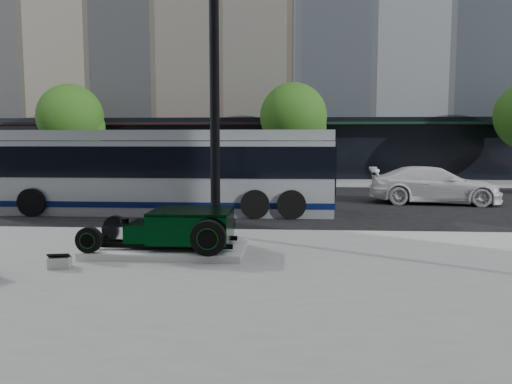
# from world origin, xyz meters

# --- Properties ---
(ground) EXTENTS (120.00, 120.00, 0.00)m
(ground) POSITION_xyz_m (0.00, 0.00, 0.00)
(ground) COLOR black
(ground) RESTS_ON ground
(sidewalk_near) EXTENTS (70.00, 17.00, 0.12)m
(sidewalk_near) POSITION_xyz_m (0.00, -10.50, 0.06)
(sidewalk_near) COLOR gray
(sidewalk_near) RESTS_ON ground
(sidewalk_far) EXTENTS (70.00, 4.00, 0.12)m
(sidewalk_far) POSITION_xyz_m (0.00, 14.00, 0.06)
(sidewalk_far) COLOR gray
(sidewalk_far) RESTS_ON ground
(street_trees) EXTENTS (29.80, 3.80, 5.70)m
(street_trees) POSITION_xyz_m (1.15, 13.07, 3.77)
(street_trees) COLOR black
(street_trees) RESTS_ON sidewalk_far
(display_plinth) EXTENTS (3.40, 1.80, 0.15)m
(display_plinth) POSITION_xyz_m (-1.90, -4.96, 0.20)
(display_plinth) COLOR silver
(display_plinth) RESTS_ON sidewalk_near
(hot_rod) EXTENTS (3.22, 2.00, 0.81)m
(hot_rod) POSITION_xyz_m (-1.57, -4.96, 0.70)
(hot_rod) COLOR black
(hot_rod) RESTS_ON display_plinth
(info_plaque) EXTENTS (0.45, 0.38, 0.31)m
(info_plaque) POSITION_xyz_m (-3.67, -6.41, 0.24)
(info_plaque) COLOR silver
(info_plaque) RESTS_ON sidewalk_near
(lamppost) EXTENTS (0.46, 0.46, 8.36)m
(lamppost) POSITION_xyz_m (-1.15, -2.80, 3.98)
(lamppost) COLOR black
(lamppost) RESTS_ON sidewalk_near
(transit_bus) EXTENTS (12.12, 2.88, 2.92)m
(transit_bus) POSITION_xyz_m (-3.73, 1.95, 1.49)
(transit_bus) COLOR #A9AEB3
(transit_bus) RESTS_ON ground
(white_sedan) EXTENTS (5.39, 2.70, 1.50)m
(white_sedan) POSITION_xyz_m (6.69, 5.12, 0.75)
(white_sedan) COLOR silver
(white_sedan) RESTS_ON ground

